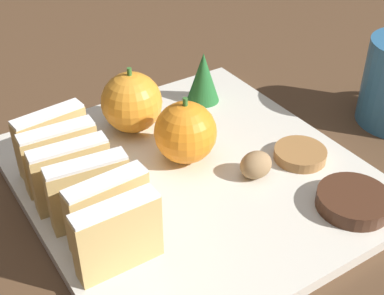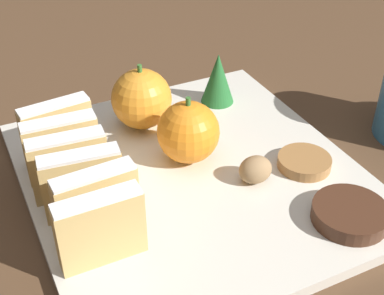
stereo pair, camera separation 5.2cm
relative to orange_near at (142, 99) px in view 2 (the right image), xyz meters
The scene contains 14 objects.
ground_plane 0.11m from the orange_near, 83.45° to the right, with size 6.00×6.00×0.00m, color #513823.
serving_platter 0.11m from the orange_near, 83.45° to the right, with size 0.32×0.35×0.01m.
stollen_slice_front 0.20m from the orange_near, 120.78° to the right, with size 0.07×0.02×0.07m.
stollen_slice_second 0.18m from the orange_near, 124.05° to the right, with size 0.07×0.02×0.07m.
stollen_slice_third 0.15m from the orange_near, 131.63° to the right, with size 0.07×0.03×0.07m.
stollen_slice_fourth 0.13m from the orange_near, 141.62° to the right, with size 0.07×0.02×0.07m.
stollen_slice_fifth 0.12m from the orange_near, 153.21° to the right, with size 0.07×0.02×0.07m.
stollen_slice_sixth 0.10m from the orange_near, 167.97° to the right, with size 0.07×0.03×0.07m.
orange_near is the anchor object (origin of this frame).
orange_far 0.08m from the orange_near, 76.74° to the right, with size 0.06×0.06×0.07m.
walnut 0.16m from the orange_near, 66.98° to the right, with size 0.03×0.03×0.03m.
chocolate_cookie 0.26m from the orange_near, 64.82° to the right, with size 0.07×0.07×0.01m.
gingerbread_cookie 0.19m from the orange_near, 50.91° to the right, with size 0.05×0.05×0.01m.
evergreen_sprig 0.10m from the orange_near, ahead, with size 0.04×0.04×0.06m.
Camera 2 is at (-0.19, -0.38, 0.34)m, focal length 50.00 mm.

